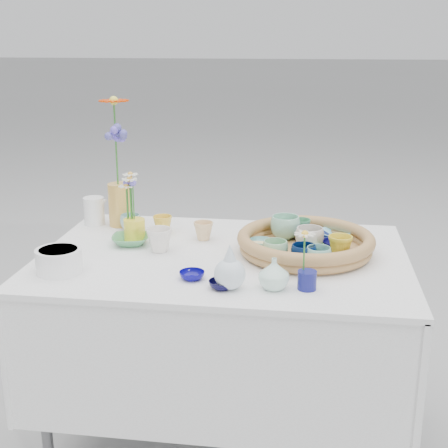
# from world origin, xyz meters

# --- Properties ---
(ground) EXTENTS (80.00, 80.00, 0.00)m
(ground) POSITION_xyz_m (0.00, 0.00, 0.00)
(ground) COLOR #949494
(display_table) EXTENTS (1.26, 0.86, 0.77)m
(display_table) POSITION_xyz_m (0.00, 0.00, 0.00)
(display_table) COLOR white
(display_table) RESTS_ON ground
(wicker_tray) EXTENTS (0.47, 0.47, 0.08)m
(wicker_tray) POSITION_xyz_m (0.28, 0.05, 0.80)
(wicker_tray) COLOR #A16F46
(wicker_tray) RESTS_ON display_table
(tray_ceramic_0) EXTENTS (0.15, 0.15, 0.03)m
(tray_ceramic_0) POSITION_xyz_m (0.30, 0.14, 0.80)
(tray_ceramic_0) COLOR #0D194C
(tray_ceramic_0) RESTS_ON wicker_tray
(tray_ceramic_1) EXTENTS (0.11, 0.11, 0.03)m
(tray_ceramic_1) POSITION_xyz_m (0.39, 0.06, 0.80)
(tray_ceramic_1) COLOR #09083F
(tray_ceramic_1) RESTS_ON wicker_tray
(tray_ceramic_2) EXTENTS (0.10, 0.10, 0.08)m
(tray_ceramic_2) POSITION_xyz_m (0.39, -0.02, 0.82)
(tray_ceramic_2) COLOR gold
(tray_ceramic_2) RESTS_ON wicker_tray
(tray_ceramic_3) EXTENTS (0.11, 0.11, 0.03)m
(tray_ceramic_3) POSITION_xyz_m (0.30, 0.01, 0.80)
(tray_ceramic_3) COLOR #479763
(tray_ceramic_3) RESTS_ON wicker_tray
(tray_ceramic_4) EXTENTS (0.08, 0.08, 0.07)m
(tray_ceramic_4) POSITION_xyz_m (0.18, -0.07, 0.82)
(tray_ceramic_4) COLOR #86BB8D
(tray_ceramic_4) RESTS_ON wicker_tray
(tray_ceramic_5) EXTENTS (0.10, 0.10, 0.03)m
(tray_ceramic_5) POSITION_xyz_m (0.13, 0.05, 0.80)
(tray_ceramic_5) COLOR #6EB2B0
(tray_ceramic_5) RESTS_ON wicker_tray
(tray_ceramic_6) EXTENTS (0.11, 0.11, 0.08)m
(tray_ceramic_6) POSITION_xyz_m (0.20, 0.16, 0.83)
(tray_ceramic_6) COLOR #8ECBAD
(tray_ceramic_6) RESTS_ON wicker_tray
(tray_ceramic_7) EXTENTS (0.11, 0.11, 0.08)m
(tray_ceramic_7) POSITION_xyz_m (0.29, 0.05, 0.82)
(tray_ceramic_7) COLOR beige
(tray_ceramic_7) RESTS_ON wicker_tray
(tray_ceramic_8) EXTENTS (0.14, 0.14, 0.03)m
(tray_ceramic_8) POSITION_xyz_m (0.38, 0.19, 0.80)
(tray_ceramic_8) COLOR #80D1E6
(tray_ceramic_8) RESTS_ON wicker_tray
(tray_ceramic_9) EXTENTS (0.11, 0.11, 0.07)m
(tray_ceramic_9) POSITION_xyz_m (0.28, -0.10, 0.82)
(tray_ceramic_9) COLOR #051740
(tray_ceramic_9) RESTS_ON wicker_tray
(tray_ceramic_10) EXTENTS (0.10, 0.10, 0.02)m
(tray_ceramic_10) POSITION_xyz_m (0.12, 0.00, 0.79)
(tray_ceramic_10) COLOR #F7D786
(tray_ceramic_10) RESTS_ON wicker_tray
(tray_ceramic_11) EXTENTS (0.11, 0.11, 0.07)m
(tray_ceramic_11) POSITION_xyz_m (0.32, -0.12, 0.82)
(tray_ceramic_11) COLOR #70B5A8
(tray_ceramic_11) RESTS_ON wicker_tray
(tray_ceramic_12) EXTENTS (0.09, 0.09, 0.06)m
(tray_ceramic_12) POSITION_xyz_m (0.26, 0.19, 0.82)
(tray_ceramic_12) COLOR #397F54
(tray_ceramic_12) RESTS_ON wicker_tray
(loose_ceramic_0) EXTENTS (0.08, 0.08, 0.07)m
(loose_ceramic_0) POSITION_xyz_m (-0.26, 0.21, 0.80)
(loose_ceramic_0) COLOR gold
(loose_ceramic_0) RESTS_ON display_table
(loose_ceramic_1) EXTENTS (0.09, 0.09, 0.07)m
(loose_ceramic_1) POSITION_xyz_m (-0.10, 0.15, 0.80)
(loose_ceramic_1) COLOR #E3BA82
(loose_ceramic_1) RESTS_ON display_table
(loose_ceramic_2) EXTENTS (0.16, 0.16, 0.03)m
(loose_ceramic_2) POSITION_xyz_m (-0.35, 0.06, 0.78)
(loose_ceramic_2) COLOR #4E9760
(loose_ceramic_2) RESTS_ON display_table
(loose_ceramic_3) EXTENTS (0.10, 0.10, 0.08)m
(loose_ceramic_3) POSITION_xyz_m (-0.23, 0.00, 0.81)
(loose_ceramic_3) COLOR silver
(loose_ceramic_3) RESTS_ON display_table
(loose_ceramic_4) EXTENTS (0.10, 0.10, 0.02)m
(loose_ceramic_4) POSITION_xyz_m (-0.06, -0.23, 0.78)
(loose_ceramic_4) COLOR #090473
(loose_ceramic_4) RESTS_ON display_table
(loose_ceramic_5) EXTENTS (0.10, 0.10, 0.06)m
(loose_ceramic_5) POSITION_xyz_m (-0.39, 0.23, 0.80)
(loose_ceramic_5) COLOR #8DBBB4
(loose_ceramic_5) RESTS_ON display_table
(loose_ceramic_6) EXTENTS (0.11, 0.11, 0.03)m
(loose_ceramic_6) POSITION_xyz_m (0.04, -0.30, 0.78)
(loose_ceramic_6) COLOR black
(loose_ceramic_6) RESTS_ON display_table
(fluted_bowl) EXTENTS (0.17, 0.17, 0.08)m
(fluted_bowl) POSITION_xyz_m (-0.50, -0.23, 0.80)
(fluted_bowl) COLOR white
(fluted_bowl) RESTS_ON display_table
(bud_vase_paleblue) EXTENTS (0.10, 0.10, 0.15)m
(bud_vase_paleblue) POSITION_xyz_m (0.06, -0.29, 0.84)
(bud_vase_paleblue) COLOR silver
(bud_vase_paleblue) RESTS_ON display_table
(bud_vase_seafoam) EXTENTS (0.11, 0.11, 0.10)m
(bud_vase_seafoam) POSITION_xyz_m (0.19, -0.28, 0.81)
(bud_vase_seafoam) COLOR silver
(bud_vase_seafoam) RESTS_ON display_table
(bud_vase_cobalt) EXTENTS (0.06, 0.06, 0.06)m
(bud_vase_cobalt) POSITION_xyz_m (0.29, -0.27, 0.79)
(bud_vase_cobalt) COLOR navy
(bud_vase_cobalt) RESTS_ON display_table
(single_daisy) EXTENTS (0.09, 0.09, 0.13)m
(single_daisy) POSITION_xyz_m (0.28, -0.26, 0.88)
(single_daisy) COLOR silver
(single_daisy) RESTS_ON bud_vase_cobalt
(tall_vase_yellow) EXTENTS (0.10, 0.10, 0.17)m
(tall_vase_yellow) POSITION_xyz_m (-0.45, 0.29, 0.85)
(tall_vase_yellow) COLOR gold
(tall_vase_yellow) RESTS_ON display_table
(gerbera) EXTENTS (0.14, 0.14, 0.34)m
(gerbera) POSITION_xyz_m (-0.46, 0.30, 1.09)
(gerbera) COLOR #DF3600
(gerbera) RESTS_ON tall_vase_yellow
(hydrangea) EXTENTS (0.10, 0.10, 0.28)m
(hydrangea) POSITION_xyz_m (-0.45, 0.28, 1.03)
(hydrangea) COLOR #4F4CA4
(hydrangea) RESTS_ON tall_vase_yellow
(white_pitcher) EXTENTS (0.12, 0.09, 0.11)m
(white_pitcher) POSITION_xyz_m (-0.56, 0.29, 0.82)
(white_pitcher) COLOR white
(white_pitcher) RESTS_ON display_table
(daisy_cup) EXTENTS (0.09, 0.09, 0.08)m
(daisy_cup) POSITION_xyz_m (-0.34, 0.10, 0.81)
(daisy_cup) COLOR yellow
(daisy_cup) RESTS_ON display_table
(daisy_posy) EXTENTS (0.11, 0.11, 0.17)m
(daisy_posy) POSITION_xyz_m (-0.35, 0.12, 0.93)
(daisy_posy) COLOR white
(daisy_posy) RESTS_ON daisy_cup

